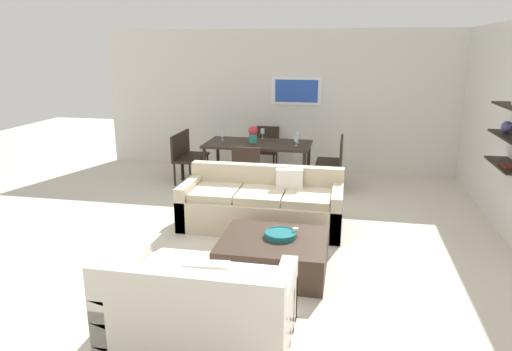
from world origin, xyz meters
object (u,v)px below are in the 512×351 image
wine_glass_right_far (298,136)px  dining_table (258,147)px  wine_glass_right_near (296,140)px  wine_glass_head (263,131)px  dining_chair_right_far (335,157)px  loveseat_white (199,307)px  candle_jar (296,232)px  dining_chair_left_far (191,151)px  coffee_table (273,255)px  dining_chair_left_near (183,156)px  wine_glass_left_far (222,134)px  sofa_beige (262,206)px  centerpiece_vase (253,134)px  dining_chair_foot (247,169)px  dining_chair_head (267,146)px  decorative_bowl (280,234)px  dining_chair_right_near (334,163)px

wine_glass_right_far → dining_table: bearing=-170.1°
wine_glass_right_near → wine_glass_head: size_ratio=0.84×
wine_glass_right_near → dining_chair_right_far: bearing=27.5°
dining_table → loveseat_white: bearing=-85.0°
candle_jar → dining_table: size_ratio=0.05×
candle_jar → dining_chair_left_far: bearing=125.1°
coffee_table → dining_chair_left_near: bearing=125.0°
dining_chair_left_far → dining_chair_right_far: bearing=0.0°
dining_chair_left_far → wine_glass_left_far: (0.64, -0.10, 0.35)m
wine_glass_left_far → dining_table: bearing=-9.9°
sofa_beige → centerpiece_vase: (-0.54, 1.99, 0.61)m
coffee_table → dining_chair_foot: bearing=108.7°
sofa_beige → coffee_table: sofa_beige is taller
dining_chair_right_far → wine_glass_left_far: wine_glass_left_far is taller
coffee_table → candle_jar: bearing=30.4°
dining_chair_left_far → wine_glass_right_near: bearing=-9.5°
dining_table → dining_chair_right_far: 1.35m
sofa_beige → wine_glass_right_far: (0.24, 2.09, 0.58)m
wine_glass_left_far → loveseat_white: bearing=-77.1°
wine_glass_right_near → wine_glass_head: 0.87m
dining_chair_left_near → centerpiece_vase: centerpiece_vase is taller
wine_glass_head → centerpiece_vase: bearing=-103.0°
dining_chair_head → wine_glass_right_near: size_ratio=5.77×
dining_chair_right_far → wine_glass_head: wine_glass_head is taller
loveseat_white → centerpiece_vase: bearing=96.1°
loveseat_white → wine_glass_right_far: 4.74m
dining_chair_left_far → wine_glass_head: size_ratio=4.84×
dining_chair_left_far → wine_glass_head: wine_glass_head is taller
wine_glass_left_far → wine_glass_head: 0.74m
dining_chair_left_near → wine_glass_head: bearing=25.7°
sofa_beige → candle_jar: 1.30m
sofa_beige → dining_chair_head: (-0.44, 2.86, 0.21)m
dining_chair_right_far → wine_glass_right_far: bearing=-171.4°
candle_jar → wine_glass_right_far: 3.29m
dining_chair_foot → wine_glass_right_far: bearing=56.0°
dining_chair_right_far → wine_glass_right_near: bearing=-152.5°
dining_chair_foot → wine_glass_head: size_ratio=4.84×
dining_chair_foot → wine_glass_right_near: size_ratio=5.77×
loveseat_white → wine_glass_right_near: wine_glass_right_near is taller
decorative_bowl → dining_chair_left_far: bearing=122.7°
dining_chair_head → wine_glass_right_far: bearing=-48.5°
wine_glass_right_near → dining_table: bearing=170.1°
dining_chair_foot → dining_chair_left_near: same height
dining_chair_right_far → dining_chair_left_far: 2.64m
wine_glass_right_near → wine_glass_right_far: 0.24m
dining_chair_foot → wine_glass_left_far: bearing=124.0°
wine_glass_head → centerpiece_vase: (-0.09, -0.40, 0.02)m
dining_chair_left_near → decorative_bowl: bearing=-53.7°
dining_chair_right_near → wine_glass_right_far: (-0.64, 0.33, 0.37)m
coffee_table → wine_glass_right_far: size_ratio=6.47×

